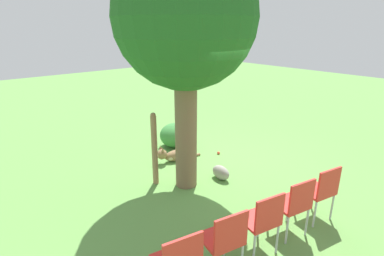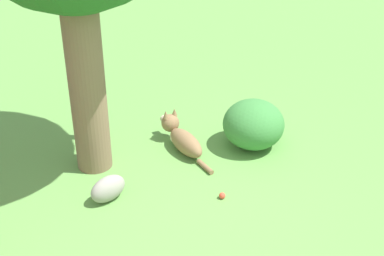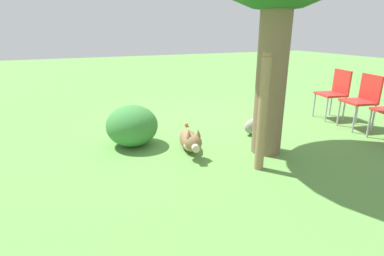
{
  "view_description": "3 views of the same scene",
  "coord_description": "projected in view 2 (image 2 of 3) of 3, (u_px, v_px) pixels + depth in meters",
  "views": [
    {
      "loc": [
        -3.97,
        4.02,
        2.83
      ],
      "look_at": [
        -0.23,
        0.84,
        1.14
      ],
      "focal_mm": 28.0,
      "sensor_mm": 36.0,
      "label": 1
    },
    {
      "loc": [
        -2.88,
        -3.56,
        3.37
      ],
      "look_at": [
        0.86,
        0.3,
        0.34
      ],
      "focal_mm": 50.0,
      "sensor_mm": 36.0,
      "label": 2
    },
    {
      "loc": [
        2.34,
        3.98,
        1.6
      ],
      "look_at": [
        0.73,
        0.28,
        0.27
      ],
      "focal_mm": 28.0,
      "sensor_mm": 36.0,
      "label": 3
    }
  ],
  "objects": [
    {
      "name": "ground_plane",
      "position": [
        153.0,
        194.0,
        5.62
      ],
      "size": [
        30.0,
        30.0,
        0.0
      ],
      "primitive_type": "plane",
      "color": "#609947"
    },
    {
      "name": "dog",
      "position": [
        182.0,
        138.0,
        6.34
      ],
      "size": [
        0.39,
        1.1,
        0.4
      ],
      "rotation": [
        0.0,
        0.0,
        1.35
      ],
      "color": "olive",
      "rests_on": "ground_plane"
    },
    {
      "name": "low_shrub",
      "position": [
        253.0,
        124.0,
        6.34
      ],
      "size": [
        0.73,
        0.73,
        0.59
      ],
      "color": "#3D843D",
      "rests_on": "ground_plane"
    },
    {
      "name": "fence_post",
      "position": [
        98.0,
        88.0,
        6.26
      ],
      "size": [
        0.11,
        0.11,
        1.39
      ],
      "color": "#937551",
      "rests_on": "ground_plane"
    },
    {
      "name": "garden_rock",
      "position": [
        108.0,
        189.0,
        5.47
      ],
      "size": [
        0.4,
        0.21,
        0.27
      ],
      "color": "gray",
      "rests_on": "ground_plane"
    },
    {
      "name": "tennis_ball",
      "position": [
        222.0,
        196.0,
        5.54
      ],
      "size": [
        0.07,
        0.07,
        0.07
      ],
      "color": "#E54C33",
      "rests_on": "ground_plane"
    }
  ]
}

